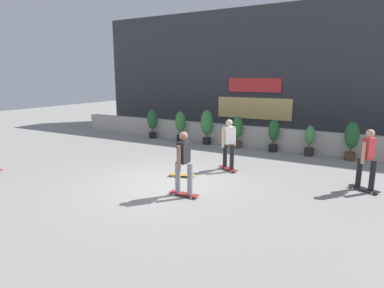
{
  "coord_description": "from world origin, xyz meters",
  "views": [
    {
      "loc": [
        5.03,
        -7.48,
        3.06
      ],
      "look_at": [
        0.0,
        1.5,
        0.9
      ],
      "focal_mm": 30.38,
      "sensor_mm": 36.0,
      "label": 1
    }
  ],
  "objects_px": {
    "potted_plant_3": "(237,130)",
    "potted_plant_5": "(310,140)",
    "potted_plant_1": "(180,124)",
    "potted_plant_6": "(352,138)",
    "potted_plant_4": "(274,134)",
    "skater_by_wall_left": "(184,161)",
    "skater_foreground": "(367,157)",
    "skater_far_right": "(229,142)",
    "potted_plant_0": "(152,122)",
    "potted_plant_2": "(207,124)",
    "skateboard_near_camera": "(182,175)"
  },
  "relations": [
    {
      "from": "potted_plant_0",
      "to": "potted_plant_5",
      "type": "relative_size",
      "value": 1.21
    },
    {
      "from": "potted_plant_5",
      "to": "skater_far_right",
      "type": "xyz_separation_m",
      "value": [
        -1.96,
        -3.42,
        0.32
      ]
    },
    {
      "from": "potted_plant_5",
      "to": "skater_foreground",
      "type": "bearing_deg",
      "value": -59.4
    },
    {
      "from": "potted_plant_5",
      "to": "skater_by_wall_left",
      "type": "xyz_separation_m",
      "value": [
        -2.03,
        -6.17,
        0.32
      ]
    },
    {
      "from": "skater_foreground",
      "to": "potted_plant_6",
      "type": "bearing_deg",
      "value": 99.59
    },
    {
      "from": "potted_plant_0",
      "to": "skater_far_right",
      "type": "height_order",
      "value": "skater_far_right"
    },
    {
      "from": "potted_plant_1",
      "to": "potted_plant_6",
      "type": "bearing_deg",
      "value": 0.0
    },
    {
      "from": "potted_plant_3",
      "to": "potted_plant_5",
      "type": "height_order",
      "value": "potted_plant_3"
    },
    {
      "from": "potted_plant_3",
      "to": "potted_plant_0",
      "type": "bearing_deg",
      "value": 180.0
    },
    {
      "from": "skater_by_wall_left",
      "to": "potted_plant_0",
      "type": "bearing_deg",
      "value": 131.65
    },
    {
      "from": "potted_plant_6",
      "to": "skater_far_right",
      "type": "xyz_separation_m",
      "value": [
        -3.42,
        -3.42,
        0.11
      ]
    },
    {
      "from": "potted_plant_1",
      "to": "skater_by_wall_left",
      "type": "relative_size",
      "value": 0.84
    },
    {
      "from": "potted_plant_3",
      "to": "skater_foreground",
      "type": "bearing_deg",
      "value": -34.39
    },
    {
      "from": "skateboard_near_camera",
      "to": "skater_foreground",
      "type": "bearing_deg",
      "value": 15.16
    },
    {
      "from": "skater_foreground",
      "to": "potted_plant_2",
      "type": "bearing_deg",
      "value": 152.14
    },
    {
      "from": "potted_plant_5",
      "to": "skater_foreground",
      "type": "xyz_separation_m",
      "value": [
        2.04,
        -3.44,
        0.32
      ]
    },
    {
      "from": "potted_plant_3",
      "to": "potted_plant_1",
      "type": "bearing_deg",
      "value": 180.0
    },
    {
      "from": "skater_far_right",
      "to": "potted_plant_4",
      "type": "bearing_deg",
      "value": 80.93
    },
    {
      "from": "potted_plant_4",
      "to": "skater_by_wall_left",
      "type": "height_order",
      "value": "skater_by_wall_left"
    },
    {
      "from": "potted_plant_3",
      "to": "potted_plant_5",
      "type": "distance_m",
      "value": 3.0
    },
    {
      "from": "potted_plant_0",
      "to": "potted_plant_1",
      "type": "height_order",
      "value": "potted_plant_0"
    },
    {
      "from": "potted_plant_4",
      "to": "skater_by_wall_left",
      "type": "relative_size",
      "value": 0.79
    },
    {
      "from": "potted_plant_5",
      "to": "potted_plant_6",
      "type": "distance_m",
      "value": 1.47
    },
    {
      "from": "potted_plant_4",
      "to": "skater_far_right",
      "type": "height_order",
      "value": "skater_far_right"
    },
    {
      "from": "potted_plant_0",
      "to": "potted_plant_2",
      "type": "xyz_separation_m",
      "value": [
        3.04,
        0.0,
        0.09
      ]
    },
    {
      "from": "skater_far_right",
      "to": "potted_plant_1",
      "type": "bearing_deg",
      "value": 138.9
    },
    {
      "from": "potted_plant_4",
      "to": "skateboard_near_camera",
      "type": "distance_m",
      "value": 5.06
    },
    {
      "from": "potted_plant_0",
      "to": "skater_far_right",
      "type": "bearing_deg",
      "value": -31.58
    },
    {
      "from": "potted_plant_1",
      "to": "potted_plant_6",
      "type": "height_order",
      "value": "potted_plant_6"
    },
    {
      "from": "potted_plant_0",
      "to": "potted_plant_2",
      "type": "relative_size",
      "value": 0.91
    },
    {
      "from": "potted_plant_0",
      "to": "potted_plant_6",
      "type": "xyz_separation_m",
      "value": [
        8.98,
        0.0,
        0.01
      ]
    },
    {
      "from": "potted_plant_5",
      "to": "skateboard_near_camera",
      "type": "relative_size",
      "value": 1.44
    },
    {
      "from": "potted_plant_6",
      "to": "skateboard_near_camera",
      "type": "distance_m",
      "value": 6.53
    },
    {
      "from": "skater_foreground",
      "to": "skater_by_wall_left",
      "type": "height_order",
      "value": "same"
    },
    {
      "from": "potted_plant_5",
      "to": "potted_plant_3",
      "type": "bearing_deg",
      "value": -180.0
    },
    {
      "from": "potted_plant_2",
      "to": "potted_plant_4",
      "type": "distance_m",
      "value": 3.07
    },
    {
      "from": "potted_plant_0",
      "to": "skater_foreground",
      "type": "xyz_separation_m",
      "value": [
        9.56,
        -3.44,
        0.12
      ]
    },
    {
      "from": "potted_plant_6",
      "to": "skater_by_wall_left",
      "type": "relative_size",
      "value": 0.85
    },
    {
      "from": "potted_plant_5",
      "to": "potted_plant_1",
      "type": "bearing_deg",
      "value": 180.0
    },
    {
      "from": "potted_plant_0",
      "to": "skateboard_near_camera",
      "type": "xyz_separation_m",
      "value": [
        4.61,
        -4.79,
        -0.76
      ]
    },
    {
      "from": "potted_plant_1",
      "to": "skater_far_right",
      "type": "distance_m",
      "value": 5.2
    },
    {
      "from": "potted_plant_2",
      "to": "potted_plant_5",
      "type": "bearing_deg",
      "value": 0.0
    },
    {
      "from": "potted_plant_6",
      "to": "skater_foreground",
      "type": "relative_size",
      "value": 0.85
    },
    {
      "from": "potted_plant_5",
      "to": "skater_by_wall_left",
      "type": "bearing_deg",
      "value": -108.24
    },
    {
      "from": "potted_plant_5",
      "to": "potted_plant_6",
      "type": "height_order",
      "value": "potted_plant_6"
    },
    {
      "from": "skater_foreground",
      "to": "skater_far_right",
      "type": "bearing_deg",
      "value": 179.62
    },
    {
      "from": "skater_by_wall_left",
      "to": "skateboard_near_camera",
      "type": "height_order",
      "value": "skater_by_wall_left"
    },
    {
      "from": "potted_plant_0",
      "to": "potted_plant_3",
      "type": "relative_size",
      "value": 1.05
    },
    {
      "from": "potted_plant_4",
      "to": "skater_by_wall_left",
      "type": "bearing_deg",
      "value": -95.7
    },
    {
      "from": "potted_plant_1",
      "to": "potted_plant_5",
      "type": "xyz_separation_m",
      "value": [
        5.88,
        0.0,
        -0.2
      ]
    }
  ]
}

